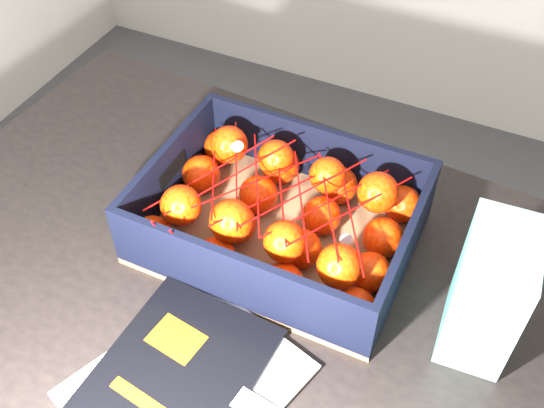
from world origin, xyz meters
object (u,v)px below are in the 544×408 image
at_px(produce_crate, 280,222).
at_px(retail_carton, 488,292).
at_px(magazine_stack, 182,384).
at_px(table, 243,307).

distance_m(produce_crate, retail_carton, 0.34).
bearing_deg(retail_carton, magazine_stack, -146.74).
xyz_separation_m(table, retail_carton, (0.36, 0.04, 0.20)).
bearing_deg(magazine_stack, table, 95.22).
relative_size(magazine_stack, retail_carton, 1.65).
bearing_deg(produce_crate, magazine_stack, -91.33).
bearing_deg(table, retail_carton, 7.07).
distance_m(table, retail_carton, 0.42).
height_order(table, retail_carton, retail_carton).
relative_size(table, retail_carton, 6.09).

